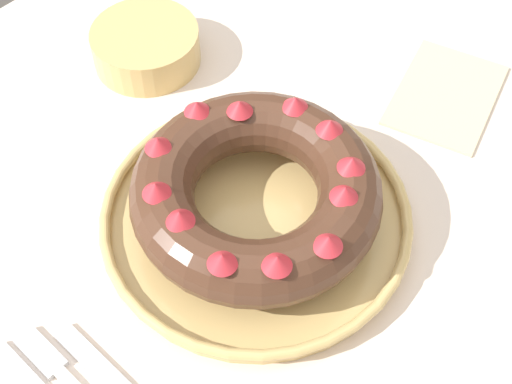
{
  "coord_description": "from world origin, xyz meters",
  "views": [
    {
      "loc": [
        -0.35,
        -0.29,
        1.41
      ],
      "look_at": [
        -0.03,
        0.01,
        0.81
      ],
      "focal_mm": 50.0,
      "sensor_mm": 36.0,
      "label": 1
    }
  ],
  "objects_px": {
    "napkin": "(446,95)",
    "bundt_cake": "(256,191)",
    "side_bowl": "(146,46)",
    "serving_dish": "(256,218)"
  },
  "relations": [
    {
      "from": "bundt_cake",
      "to": "side_bowl",
      "type": "xyz_separation_m",
      "value": [
        0.1,
        0.28,
        -0.04
      ]
    },
    {
      "from": "serving_dish",
      "to": "napkin",
      "type": "height_order",
      "value": "serving_dish"
    },
    {
      "from": "bundt_cake",
      "to": "side_bowl",
      "type": "bearing_deg",
      "value": 71.19
    },
    {
      "from": "side_bowl",
      "to": "napkin",
      "type": "height_order",
      "value": "side_bowl"
    },
    {
      "from": "side_bowl",
      "to": "napkin",
      "type": "bearing_deg",
      "value": -57.03
    },
    {
      "from": "napkin",
      "to": "bundt_cake",
      "type": "bearing_deg",
      "value": 172.02
    },
    {
      "from": "side_bowl",
      "to": "napkin",
      "type": "distance_m",
      "value": 0.39
    },
    {
      "from": "serving_dish",
      "to": "bundt_cake",
      "type": "bearing_deg",
      "value": -131.1
    },
    {
      "from": "side_bowl",
      "to": "bundt_cake",
      "type": "bearing_deg",
      "value": -108.81
    },
    {
      "from": "serving_dish",
      "to": "napkin",
      "type": "distance_m",
      "value": 0.31
    }
  ]
}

